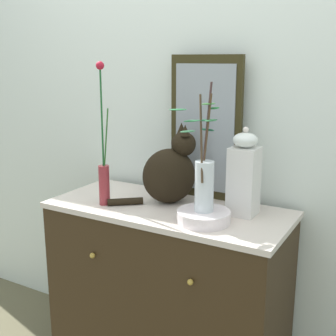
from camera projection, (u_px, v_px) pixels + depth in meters
name	position (u px, v px, depth m)	size (l,w,h in m)	color
wall_back	(200.00, 106.00, 2.17)	(4.40, 0.08, 2.60)	silver
sideboard	(168.00, 295.00, 2.11)	(1.09, 0.50, 0.88)	#312312
mirror_leaning	(205.00, 128.00, 2.07)	(0.35, 0.03, 0.67)	#2E2812
cat_sitting	(170.00, 172.00, 2.03)	(0.37, 0.33, 0.37)	black
vase_slim_green	(104.00, 171.00, 2.00)	(0.06, 0.05, 0.64)	maroon
bowl_porcelain	(204.00, 216.00, 1.81)	(0.22, 0.22, 0.05)	white
vase_glass_clear	(204.00, 178.00, 1.77)	(0.17, 0.18, 0.51)	silver
jar_lidded_porcelain	(244.00, 175.00, 1.87)	(0.12, 0.12, 0.38)	silver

